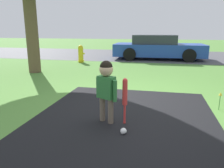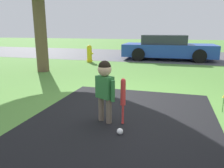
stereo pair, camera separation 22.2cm
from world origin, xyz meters
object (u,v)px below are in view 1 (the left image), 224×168
(baseball_bat, at_px, (125,95))
(sports_ball, at_px, (123,131))
(child, at_px, (106,83))
(parked_car, at_px, (158,48))
(fire_hydrant, at_px, (81,54))

(baseball_bat, relative_size, sports_ball, 8.14)
(child, bearing_deg, baseball_bat, 26.99)
(parked_car, bearing_deg, sports_ball, -93.70)
(sports_ball, distance_m, fire_hydrant, 7.07)
(fire_hydrant, bearing_deg, child, -66.16)
(baseball_bat, height_order, parked_car, parked_car)
(child, xyz_separation_m, fire_hydrant, (-2.67, 6.04, -0.26))
(fire_hydrant, bearing_deg, sports_ball, -64.85)
(child, xyz_separation_m, baseball_bat, (0.29, 0.00, -0.16))
(baseball_bat, bearing_deg, sports_ball, -83.01)
(baseball_bat, height_order, sports_ball, baseball_bat)
(child, distance_m, baseball_bat, 0.33)
(baseball_bat, bearing_deg, child, -179.65)
(baseball_bat, relative_size, fire_hydrant, 0.95)
(parked_car, bearing_deg, fire_hydrant, -150.93)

